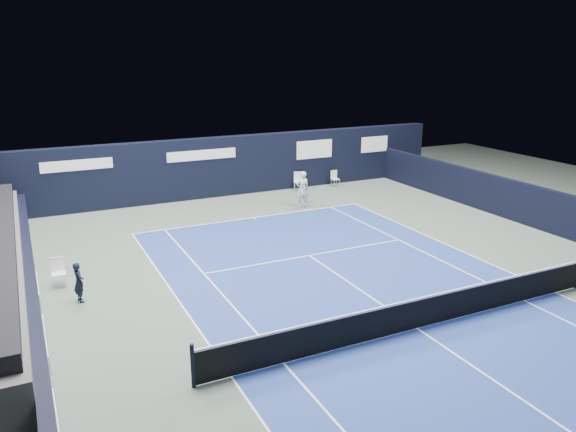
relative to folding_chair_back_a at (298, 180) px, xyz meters
name	(u,v)px	position (x,y,z in m)	size (l,w,h in m)	color
ground	(376,301)	(-4.32, -13.88, -0.56)	(48.00, 48.00, 0.00)	#4B5951
court_surface	(417,329)	(-4.32, -15.88, -0.55)	(10.97, 23.77, 0.01)	navy
enclosure_wall_right	(523,203)	(6.18, -9.88, 0.34)	(0.30, 22.00, 1.80)	black
folding_chair_back_a	(298,180)	(0.00, 0.00, 0.00)	(0.56, 0.55, 0.98)	white
folding_chair_back_b	(335,177)	(2.21, -0.24, -0.04)	(0.40, 0.39, 0.91)	silver
line_judge_chair	(58,270)	(-12.99, -8.37, 0.00)	(0.44, 0.43, 0.97)	white
line_judge	(79,282)	(-12.51, -9.93, 0.08)	(0.46, 0.31, 1.27)	black
court_markings	(417,329)	(-4.32, -15.88, -0.55)	(11.03, 23.83, 0.00)	white
tennis_net	(419,312)	(-4.32, -15.88, -0.05)	(12.90, 0.10, 1.10)	black
back_sponsor_wall	(219,167)	(-4.31, 0.62, 1.00)	(26.00, 0.63, 3.10)	black
side_barrier_left	(32,291)	(-13.82, -9.90, 0.04)	(0.33, 22.00, 1.20)	black
tennis_player	(302,189)	(-1.44, -3.33, 0.34)	(0.70, 0.86, 1.79)	silver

